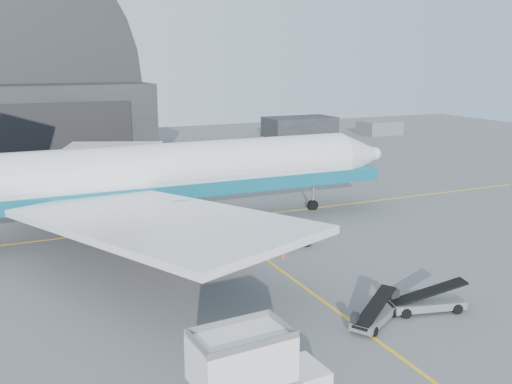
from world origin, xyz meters
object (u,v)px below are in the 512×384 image
catering_truck (253,379)px  airliner (143,176)px  pushback_tug (290,238)px  belt_loader_b (425,302)px  belt_loader_a (374,316)px

catering_truck → airliner: bearing=81.0°
airliner → pushback_tug: size_ratio=13.86×
belt_loader_b → pushback_tug: bearing=109.7°
pushback_tug → belt_loader_b: size_ratio=0.74×
catering_truck → belt_loader_a: 12.13m
belt_loader_a → belt_loader_b: (4.03, 0.18, 0.07)m
airliner → belt_loader_b: (11.87, -24.54, -4.55)m
belt_loader_a → catering_truck: bearing=177.8°
pushback_tug → airliner: bearing=145.1°
catering_truck → pushback_tug: bearing=54.8°
catering_truck → belt_loader_a: size_ratio=1.51×
airliner → catering_truck: (-2.64, -30.59, -2.96)m
belt_loader_b → airliner: bearing=129.3°
catering_truck → belt_loader_b: catering_truck is taller
catering_truck → belt_loader_a: catering_truck is taller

